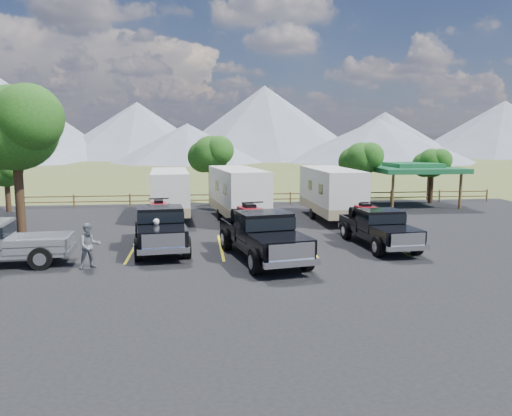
{
  "coord_description": "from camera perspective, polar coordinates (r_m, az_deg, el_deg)",
  "views": [
    {
      "loc": [
        -3.02,
        -18.76,
        5.1
      ],
      "look_at": [
        -0.14,
        5.8,
        1.6
      ],
      "focal_mm": 35.0,
      "sensor_mm": 36.0,
      "label": 1
    }
  ],
  "objects": [
    {
      "name": "stall_lines",
      "position": [
        23.51,
        0.85,
        -4.36
      ],
      "size": [
        12.12,
        5.5,
        0.01
      ],
      "color": "gold",
      "rests_on": "asphalt_lot"
    },
    {
      "name": "tree_big_nw",
      "position": [
        29.38,
        -25.9,
        8.23
      ],
      "size": [
        5.54,
        5.18,
        7.84
      ],
      "color": "black",
      "rests_on": "ground"
    },
    {
      "name": "rig_center",
      "position": [
        20.9,
        0.69,
        -2.9
      ],
      "size": [
        3.4,
        7.05,
        2.26
      ],
      "rotation": [
        0.0,
        0.0,
        0.19
      ],
      "color": "black",
      "rests_on": "asphalt_lot"
    },
    {
      "name": "tree_ne_a",
      "position": [
        37.77,
        11.89,
        5.43
      ],
      "size": [
        3.11,
        2.92,
        4.76
      ],
      "color": "black",
      "rests_on": "ground"
    },
    {
      "name": "trailer_right",
      "position": [
        31.21,
        8.59,
        1.7
      ],
      "size": [
        2.47,
        9.09,
        3.16
      ],
      "rotation": [
        0.0,
        0.0,
        0.02
      ],
      "color": "white",
      "rests_on": "asphalt_lot"
    },
    {
      "name": "tree_north",
      "position": [
        37.81,
        -5.21,
        6.11
      ],
      "size": [
        3.46,
        3.24,
        5.25
      ],
      "color": "black",
      "rests_on": "ground"
    },
    {
      "name": "tree_ne_b",
      "position": [
        40.99,
        19.44,
        4.85
      ],
      "size": [
        2.77,
        2.59,
        4.27
      ],
      "color": "black",
      "rests_on": "ground"
    },
    {
      "name": "tree_nw_small",
      "position": [
        38.13,
        -26.67,
        3.72
      ],
      "size": [
        2.59,
        2.43,
        3.85
      ],
      "color": "black",
      "rests_on": "ground"
    },
    {
      "name": "person_a",
      "position": [
        22.11,
        -11.37,
        -3.23
      ],
      "size": [
        0.69,
        0.63,
        1.59
      ],
      "primitive_type": "imported",
      "rotation": [
        0.0,
        0.0,
        3.71
      ],
      "color": "silver",
      "rests_on": "asphalt_lot"
    },
    {
      "name": "rail_fence",
      "position": [
        37.87,
        0.98,
        1.24
      ],
      "size": [
        36.12,
        0.12,
        1.0
      ],
      "color": "brown",
      "rests_on": "ground"
    },
    {
      "name": "trailer_left",
      "position": [
        31.91,
        -9.81,
        1.67
      ],
      "size": [
        2.68,
        8.69,
        3.01
      ],
      "rotation": [
        0.0,
        0.0,
        0.06
      ],
      "color": "white",
      "rests_on": "asphalt_lot"
    },
    {
      "name": "mountain_range",
      "position": [
        124.85,
        -8.92,
        9.24
      ],
      "size": [
        209.0,
        71.0,
        20.0
      ],
      "color": "slate",
      "rests_on": "ground"
    },
    {
      "name": "rig_right",
      "position": [
        24.04,
        13.77,
        -2.04
      ],
      "size": [
        2.39,
        5.98,
        1.96
      ],
      "rotation": [
        0.0,
        0.0,
        0.07
      ],
      "color": "black",
      "rests_on": "asphalt_lot"
    },
    {
      "name": "trailer_center",
      "position": [
        30.61,
        -2.09,
        1.68
      ],
      "size": [
        3.37,
        9.21,
        3.18
      ],
      "rotation": [
        0.0,
        0.0,
        0.14
      ],
      "color": "white",
      "rests_on": "asphalt_lot"
    },
    {
      "name": "ground",
      "position": [
        19.68,
        2.39,
        -6.97
      ],
      "size": [
        320.0,
        320.0,
        0.0
      ],
      "primitive_type": "plane",
      "color": "#485A26",
      "rests_on": "ground"
    },
    {
      "name": "person_b",
      "position": [
        20.48,
        -18.5,
        -4.11
      ],
      "size": [
        1.07,
        0.97,
        1.78
      ],
      "primitive_type": "imported",
      "rotation": [
        0.0,
        0.0,
        0.43
      ],
      "color": "slate",
      "rests_on": "asphalt_lot"
    },
    {
      "name": "pavilion",
      "position": [
        39.25,
        17.46,
        4.31
      ],
      "size": [
        6.2,
        6.2,
        3.22
      ],
      "color": "brown",
      "rests_on": "ground"
    },
    {
      "name": "asphalt_lot",
      "position": [
        22.55,
        1.18,
        -4.96
      ],
      "size": [
        44.0,
        34.0,
        0.04
      ],
      "primitive_type": "cube",
      "color": "black",
      "rests_on": "ground"
    },
    {
      "name": "rig_left",
      "position": [
        23.31,
        -10.88,
        -2.0
      ],
      "size": [
        2.85,
        6.72,
        2.18
      ],
      "rotation": [
        0.0,
        0.0,
        0.11
      ],
      "color": "black",
      "rests_on": "asphalt_lot"
    }
  ]
}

